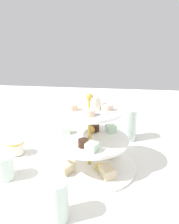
% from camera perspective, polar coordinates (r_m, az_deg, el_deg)
% --- Properties ---
extents(ground_plane, '(2.40, 2.40, 0.00)m').
position_cam_1_polar(ground_plane, '(0.76, 0.00, -13.36)').
color(ground_plane, silver).
extents(tiered_serving_stand, '(0.30, 0.30, 0.24)m').
position_cam_1_polar(tiered_serving_stand, '(0.73, 0.05, -8.16)').
color(tiered_serving_stand, white).
rests_on(tiered_serving_stand, ground_plane).
extents(water_glass_tall_right, '(0.07, 0.07, 0.13)m').
position_cam_1_polar(water_glass_tall_right, '(0.93, 9.44, -3.14)').
color(water_glass_tall_right, silver).
rests_on(water_glass_tall_right, ground_plane).
extents(water_glass_short_left, '(0.06, 0.06, 0.07)m').
position_cam_1_polar(water_glass_short_left, '(0.74, -20.52, -12.64)').
color(water_glass_short_left, silver).
rests_on(water_glass_short_left, ground_plane).
extents(teacup_with_saucer, '(0.09, 0.09, 0.05)m').
position_cam_1_polar(teacup_with_saucer, '(0.86, -17.74, -8.53)').
color(teacup_with_saucer, white).
rests_on(teacup_with_saucer, ground_plane).
extents(butter_knife_right, '(0.13, 0.13, 0.00)m').
position_cam_1_polar(butter_knife_right, '(1.02, -7.90, -5.05)').
color(butter_knife_right, silver).
rests_on(butter_knife_right, ground_plane).
extents(water_glass_mid_back, '(0.06, 0.06, 0.10)m').
position_cam_1_polar(water_glass_mid_back, '(0.56, -8.37, -20.70)').
color(water_glass_mid_back, silver).
rests_on(water_glass_mid_back, ground_plane).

